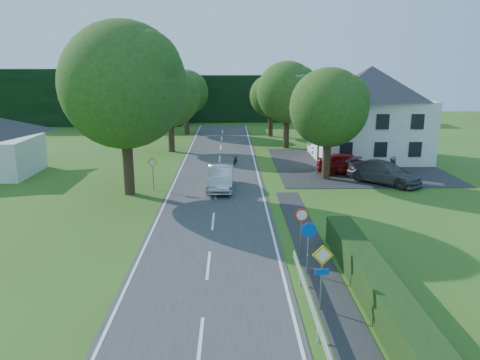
{
  "coord_description": "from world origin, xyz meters",
  "views": [
    {
      "loc": [
        1.01,
        -7.5,
        8.88
      ],
      "look_at": [
        1.59,
        19.98,
        1.97
      ],
      "focal_mm": 35.0,
      "sensor_mm": 36.0,
      "label": 1
    }
  ],
  "objects_px": {
    "parked_car_silver_a": "(334,149)",
    "parked_car_silver_b": "(401,155)",
    "parked_car_grey": "(384,172)",
    "parked_car_red": "(348,163)",
    "moving_car": "(220,178)",
    "motorcycle": "(235,160)",
    "parasol": "(339,152)",
    "streetlight": "(318,119)"
  },
  "relations": [
    {
      "from": "parked_car_red",
      "to": "parked_car_silver_b",
      "type": "distance_m",
      "value": 7.41
    },
    {
      "from": "parked_car_silver_b",
      "to": "parasol",
      "type": "relative_size",
      "value": 2.27
    },
    {
      "from": "streetlight",
      "to": "motorcycle",
      "type": "bearing_deg",
      "value": 153.44
    },
    {
      "from": "parked_car_silver_a",
      "to": "parked_car_silver_b",
      "type": "bearing_deg",
      "value": -106.4
    },
    {
      "from": "moving_car",
      "to": "parasol",
      "type": "bearing_deg",
      "value": 40.94
    },
    {
      "from": "parked_car_red",
      "to": "parked_car_grey",
      "type": "bearing_deg",
      "value": -139.52
    },
    {
      "from": "moving_car",
      "to": "motorcycle",
      "type": "height_order",
      "value": "moving_car"
    },
    {
      "from": "parked_car_red",
      "to": "parked_car_silver_a",
      "type": "height_order",
      "value": "parked_car_red"
    },
    {
      "from": "parked_car_red",
      "to": "parked_car_silver_a",
      "type": "distance_m",
      "value": 7.37
    },
    {
      "from": "parked_car_red",
      "to": "parked_car_silver_a",
      "type": "relative_size",
      "value": 1.18
    },
    {
      "from": "motorcycle",
      "to": "moving_car",
      "type": "bearing_deg",
      "value": -89.67
    },
    {
      "from": "streetlight",
      "to": "parked_car_red",
      "type": "xyz_separation_m",
      "value": [
        2.54,
        -0.35,
        -3.57
      ]
    },
    {
      "from": "parked_car_silver_a",
      "to": "parked_car_grey",
      "type": "xyz_separation_m",
      "value": [
        1.55,
        -10.5,
        0.12
      ]
    },
    {
      "from": "parked_car_grey",
      "to": "parasol",
      "type": "height_order",
      "value": "parasol"
    },
    {
      "from": "parked_car_grey",
      "to": "parasol",
      "type": "relative_size",
      "value": 2.53
    },
    {
      "from": "motorcycle",
      "to": "parked_car_silver_a",
      "type": "distance_m",
      "value": 10.28
    },
    {
      "from": "motorcycle",
      "to": "streetlight",
      "type": "bearing_deg",
      "value": -18.15
    },
    {
      "from": "motorcycle",
      "to": "parked_car_grey",
      "type": "height_order",
      "value": "parked_car_grey"
    },
    {
      "from": "parked_car_grey",
      "to": "parked_car_silver_a",
      "type": "bearing_deg",
      "value": 52.36
    },
    {
      "from": "parked_car_silver_a",
      "to": "streetlight",
      "type": "bearing_deg",
      "value": 168.85
    },
    {
      "from": "parked_car_silver_b",
      "to": "parasol",
      "type": "height_order",
      "value": "parasol"
    },
    {
      "from": "motorcycle",
      "to": "parked_car_red",
      "type": "bearing_deg",
      "value": -13.34
    },
    {
      "from": "parasol",
      "to": "motorcycle",
      "type": "bearing_deg",
      "value": -177.54
    },
    {
      "from": "motorcycle",
      "to": "parasol",
      "type": "height_order",
      "value": "parasol"
    },
    {
      "from": "parked_car_grey",
      "to": "streetlight",
      "type": "bearing_deg",
      "value": 96.41
    },
    {
      "from": "parked_car_silver_a",
      "to": "moving_car",
      "type": "bearing_deg",
      "value": 150.14
    },
    {
      "from": "parked_car_silver_b",
      "to": "parked_car_silver_a",
      "type": "bearing_deg",
      "value": 31.7
    },
    {
      "from": "streetlight",
      "to": "parked_car_red",
      "type": "distance_m",
      "value": 4.4
    },
    {
      "from": "moving_car",
      "to": "parked_car_silver_a",
      "type": "distance_m",
      "value": 16.11
    },
    {
      "from": "moving_car",
      "to": "parked_car_silver_a",
      "type": "relative_size",
      "value": 1.21
    },
    {
      "from": "motorcycle",
      "to": "parked_car_silver_b",
      "type": "height_order",
      "value": "parked_car_silver_b"
    },
    {
      "from": "parked_car_silver_a",
      "to": "parasol",
      "type": "height_order",
      "value": "parasol"
    },
    {
      "from": "parked_car_silver_a",
      "to": "parasol",
      "type": "relative_size",
      "value": 1.89
    },
    {
      "from": "motorcycle",
      "to": "parked_car_silver_a",
      "type": "relative_size",
      "value": 0.4
    },
    {
      "from": "moving_car",
      "to": "parked_car_red",
      "type": "xyz_separation_m",
      "value": [
        10.31,
        4.63,
        0.01
      ]
    },
    {
      "from": "moving_car",
      "to": "parked_car_red",
      "type": "distance_m",
      "value": 11.3
    },
    {
      "from": "parked_car_silver_a",
      "to": "parked_car_silver_b",
      "type": "height_order",
      "value": "parked_car_silver_b"
    },
    {
      "from": "parked_car_grey",
      "to": "parked_car_red",
      "type": "bearing_deg",
      "value": 76.51
    },
    {
      "from": "streetlight",
      "to": "moving_car",
      "type": "height_order",
      "value": "streetlight"
    },
    {
      "from": "parked_car_silver_a",
      "to": "motorcycle",
      "type": "bearing_deg",
      "value": 123.21
    },
    {
      "from": "parked_car_silver_b",
      "to": "parasol",
      "type": "xyz_separation_m",
      "value": [
        -5.79,
        -0.31,
        0.3
      ]
    },
    {
      "from": "moving_car",
      "to": "parked_car_silver_b",
      "type": "relative_size",
      "value": 1.01
    }
  ]
}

